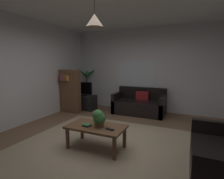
{
  "coord_description": "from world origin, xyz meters",
  "views": [
    {
      "loc": [
        1.48,
        -2.97,
        1.57
      ],
      "look_at": [
        0.0,
        0.3,
        1.05
      ],
      "focal_mm": 27.86,
      "sensor_mm": 36.0,
      "label": 1
    }
  ],
  "objects_px": {
    "bookshelf_corner": "(70,91)",
    "couch_under_window": "(139,105)",
    "tv_stand": "(83,102)",
    "potted_palm_corner": "(87,88)",
    "book_on_table_1": "(87,125)",
    "coffee_table": "(96,129)",
    "potted_plant_on_table": "(99,118)",
    "pendant_lamp": "(95,20)",
    "tv": "(83,89)",
    "book_on_table_0": "(87,126)",
    "remote_on_table_0": "(110,129)"
  },
  "relations": [
    {
      "from": "book_on_table_0",
      "to": "potted_palm_corner",
      "type": "height_order",
      "value": "potted_palm_corner"
    },
    {
      "from": "book_on_table_1",
      "to": "tv",
      "type": "bearing_deg",
      "value": 125.22
    },
    {
      "from": "tv_stand",
      "to": "potted_plant_on_table",
      "type": "bearing_deg",
      "value": -50.84
    },
    {
      "from": "couch_under_window",
      "to": "potted_plant_on_table",
      "type": "xyz_separation_m",
      "value": [
        -0.03,
        -2.63,
        0.33
      ]
    },
    {
      "from": "potted_plant_on_table",
      "to": "tv",
      "type": "bearing_deg",
      "value": 129.41
    },
    {
      "from": "couch_under_window",
      "to": "tv_stand",
      "type": "distance_m",
      "value": 1.97
    },
    {
      "from": "coffee_table",
      "to": "book_on_table_1",
      "type": "relative_size",
      "value": 7.11
    },
    {
      "from": "couch_under_window",
      "to": "remote_on_table_0",
      "type": "height_order",
      "value": "couch_under_window"
    },
    {
      "from": "bookshelf_corner",
      "to": "tv",
      "type": "bearing_deg",
      "value": 68.11
    },
    {
      "from": "couch_under_window",
      "to": "tv_stand",
      "type": "bearing_deg",
      "value": -171.96
    },
    {
      "from": "tv",
      "to": "bookshelf_corner",
      "type": "distance_m",
      "value": 0.5
    },
    {
      "from": "tv_stand",
      "to": "tv",
      "type": "relative_size",
      "value": 1.22
    },
    {
      "from": "book_on_table_0",
      "to": "remote_on_table_0",
      "type": "bearing_deg",
      "value": 1.16
    },
    {
      "from": "potted_plant_on_table",
      "to": "tv",
      "type": "xyz_separation_m",
      "value": [
        -1.92,
        2.33,
        0.13
      ]
    },
    {
      "from": "coffee_table",
      "to": "book_on_table_1",
      "type": "xyz_separation_m",
      "value": [
        -0.15,
        -0.09,
        0.1
      ]
    },
    {
      "from": "couch_under_window",
      "to": "tv_stand",
      "type": "height_order",
      "value": "couch_under_window"
    },
    {
      "from": "tv_stand",
      "to": "potted_palm_corner",
      "type": "distance_m",
      "value": 0.66
    },
    {
      "from": "bookshelf_corner",
      "to": "couch_under_window",
      "type": "bearing_deg",
      "value": 19.54
    },
    {
      "from": "couch_under_window",
      "to": "potted_plant_on_table",
      "type": "distance_m",
      "value": 2.65
    },
    {
      "from": "tv",
      "to": "couch_under_window",
      "type": "bearing_deg",
      "value": 8.66
    },
    {
      "from": "book_on_table_0",
      "to": "tv_stand",
      "type": "relative_size",
      "value": 0.15
    },
    {
      "from": "remote_on_table_0",
      "to": "potted_palm_corner",
      "type": "bearing_deg",
      "value": 52.12
    },
    {
      "from": "book_on_table_0",
      "to": "potted_plant_on_table",
      "type": "xyz_separation_m",
      "value": [
        0.22,
        0.07,
        0.16
      ]
    },
    {
      "from": "pendant_lamp",
      "to": "book_on_table_0",
      "type": "bearing_deg",
      "value": -150.3
    },
    {
      "from": "tv",
      "to": "bookshelf_corner",
      "type": "bearing_deg",
      "value": -111.89
    },
    {
      "from": "potted_plant_on_table",
      "to": "pendant_lamp",
      "type": "relative_size",
      "value": 0.56
    },
    {
      "from": "couch_under_window",
      "to": "book_on_table_0",
      "type": "bearing_deg",
      "value": -95.33
    },
    {
      "from": "book_on_table_1",
      "to": "pendant_lamp",
      "type": "relative_size",
      "value": 0.26
    },
    {
      "from": "pendant_lamp",
      "to": "book_on_table_1",
      "type": "bearing_deg",
      "value": -150.26
    },
    {
      "from": "potted_palm_corner",
      "to": "bookshelf_corner",
      "type": "bearing_deg",
      "value": -92.46
    },
    {
      "from": "book_on_table_0",
      "to": "book_on_table_1",
      "type": "height_order",
      "value": "book_on_table_1"
    },
    {
      "from": "tv",
      "to": "pendant_lamp",
      "type": "height_order",
      "value": "pendant_lamp"
    },
    {
      "from": "remote_on_table_0",
      "to": "bookshelf_corner",
      "type": "bearing_deg",
      "value": 64.14
    },
    {
      "from": "book_on_table_0",
      "to": "tv",
      "type": "distance_m",
      "value": 2.96
    },
    {
      "from": "coffee_table",
      "to": "bookshelf_corner",
      "type": "relative_size",
      "value": 0.77
    },
    {
      "from": "remote_on_table_0",
      "to": "pendant_lamp",
      "type": "height_order",
      "value": "pendant_lamp"
    },
    {
      "from": "coffee_table",
      "to": "remote_on_table_0",
      "type": "relative_size",
      "value": 6.74
    },
    {
      "from": "tv",
      "to": "bookshelf_corner",
      "type": "xyz_separation_m",
      "value": [
        -0.19,
        -0.46,
        -0.02
      ]
    },
    {
      "from": "coffee_table",
      "to": "tv",
      "type": "bearing_deg",
      "value": 128.57
    },
    {
      "from": "book_on_table_0",
      "to": "pendant_lamp",
      "type": "height_order",
      "value": "pendant_lamp"
    },
    {
      "from": "bookshelf_corner",
      "to": "pendant_lamp",
      "type": "bearing_deg",
      "value": -42.39
    },
    {
      "from": "book_on_table_1",
      "to": "bookshelf_corner",
      "type": "xyz_separation_m",
      "value": [
        -1.88,
        1.94,
        0.25
      ]
    },
    {
      "from": "book_on_table_1",
      "to": "potted_palm_corner",
      "type": "xyz_separation_m",
      "value": [
        -1.84,
        2.91,
        0.21
      ]
    },
    {
      "from": "remote_on_table_0",
      "to": "book_on_table_1",
      "type": "bearing_deg",
      "value": 104.95
    },
    {
      "from": "tv_stand",
      "to": "book_on_table_1",
      "type": "bearing_deg",
      "value": -55.02
    },
    {
      "from": "remote_on_table_0",
      "to": "tv_stand",
      "type": "bearing_deg",
      "value": 55.44
    },
    {
      "from": "book_on_table_1",
      "to": "tv_stand",
      "type": "height_order",
      "value": "tv_stand"
    },
    {
      "from": "coffee_table",
      "to": "tv",
      "type": "height_order",
      "value": "tv"
    },
    {
      "from": "book_on_table_1",
      "to": "potted_plant_on_table",
      "type": "relative_size",
      "value": 0.47
    },
    {
      "from": "potted_plant_on_table",
      "to": "pendant_lamp",
      "type": "bearing_deg",
      "value": 166.85
    }
  ]
}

